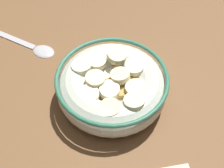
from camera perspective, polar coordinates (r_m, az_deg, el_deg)
ground_plane at (r=45.14cm, az=0.00°, el=-3.14°), size 114.27×114.27×2.00cm
cereal_bowl at (r=42.22cm, az=-0.01°, el=-0.34°), size 15.85×15.85×5.23cm
spoon at (r=52.80cm, az=-15.31°, el=7.17°), size 15.79×6.69×0.80cm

